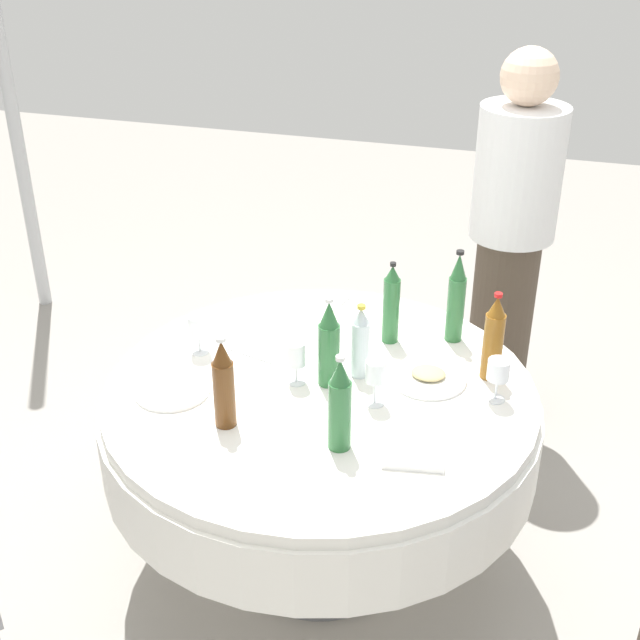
{
  "coord_description": "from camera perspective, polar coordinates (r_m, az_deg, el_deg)",
  "views": [
    {
      "loc": [
        -0.63,
        2.13,
        2.19
      ],
      "look_at": [
        0.0,
        0.0,
        0.98
      ],
      "focal_mm": 47.1,
      "sensor_mm": 36.0,
      "label": 1
    }
  ],
  "objects": [
    {
      "name": "person_rear",
      "position": [
        3.48,
        12.78,
        5.2
      ],
      "size": [
        0.34,
        0.34,
        1.61
      ],
      "rotation": [
        0.0,
        0.0,
        2.73
      ],
      "color": "#4C3F33",
      "rests_on": "ground_plane"
    },
    {
      "name": "wine_glass_mid",
      "position": [
        2.81,
        -8.27,
        -0.44
      ],
      "size": [
        0.07,
        0.07,
        0.14
      ],
      "color": "white",
      "rests_on": "dining_table"
    },
    {
      "name": "ground_plane",
      "position": [
        3.12,
        0.0,
        -15.96
      ],
      "size": [
        10.0,
        10.0,
        0.0
      ],
      "primitive_type": "plane",
      "color": "gray"
    },
    {
      "name": "tent_pole_main",
      "position": [
        4.6,
        -20.47,
        14.74
      ],
      "size": [
        0.07,
        0.07,
        2.43
      ],
      "primitive_type": "cylinder",
      "color": "#B2B5B7",
      "rests_on": "ground_plane"
    },
    {
      "name": "bottle_green_right",
      "position": [
        2.84,
        4.86,
        1.03
      ],
      "size": [
        0.06,
        0.06,
        0.3
      ],
      "color": "#2D6B38",
      "rests_on": "dining_table"
    },
    {
      "name": "bottle_green_far",
      "position": [
        2.59,
        0.61,
        -1.7
      ],
      "size": [
        0.07,
        0.07,
        0.3
      ],
      "color": "#2D6B38",
      "rests_on": "dining_table"
    },
    {
      "name": "bottle_green_mid",
      "position": [
        2.32,
        1.35,
        -5.84
      ],
      "size": [
        0.07,
        0.07,
        0.3
      ],
      "color": "#2D6B38",
      "rests_on": "dining_table"
    },
    {
      "name": "bottle_clear_outer",
      "position": [
        2.65,
        2.77,
        -1.56
      ],
      "size": [
        0.06,
        0.06,
        0.25
      ],
      "color": "silver",
      "rests_on": "dining_table"
    },
    {
      "name": "folded_napkin",
      "position": [
        2.38,
        6.39,
        -8.71
      ],
      "size": [
        0.19,
        0.19,
        0.02
      ],
      "primitive_type": "cube",
      "rotation": [
        0.0,
        0.0,
        0.16
      ],
      "color": "white",
      "rests_on": "dining_table"
    },
    {
      "name": "wine_glass_left",
      "position": [
        2.62,
        -1.64,
        -2.41
      ],
      "size": [
        0.06,
        0.06,
        0.14
      ],
      "color": "white",
      "rests_on": "dining_table"
    },
    {
      "name": "bottle_green_south",
      "position": [
        2.87,
        9.24,
        1.42
      ],
      "size": [
        0.06,
        0.06,
        0.33
      ],
      "color": "#2D6B38",
      "rests_on": "dining_table"
    },
    {
      "name": "knife_outer",
      "position": [
        2.82,
        -4.77,
        -2.39
      ],
      "size": [
        0.18,
        0.06,
        0.0
      ],
      "primitive_type": "cube",
      "rotation": [
        0.0,
        0.0,
        6.02
      ],
      "color": "silver",
      "rests_on": "dining_table"
    },
    {
      "name": "knife_south",
      "position": [
        3.12,
        1.23,
        0.99
      ],
      "size": [
        0.06,
        0.18,
        0.0
      ],
      "primitive_type": "cube",
      "rotation": [
        0.0,
        0.0,
        1.31
      ],
      "color": "silver",
      "rests_on": "dining_table"
    },
    {
      "name": "bottle_brown_left",
      "position": [
        2.42,
        -6.56,
        -4.39
      ],
      "size": [
        0.06,
        0.06,
        0.29
      ],
      "color": "#593314",
      "rests_on": "dining_table"
    },
    {
      "name": "plate_north",
      "position": [
        2.66,
        -10.01,
        -4.68
      ],
      "size": [
        0.24,
        0.24,
        0.02
      ],
      "color": "white",
      "rests_on": "dining_table"
    },
    {
      "name": "wine_glass_far",
      "position": [
        2.52,
        3.8,
        -3.67
      ],
      "size": [
        0.06,
        0.06,
        0.15
      ],
      "color": "white",
      "rests_on": "dining_table"
    },
    {
      "name": "plate_inner",
      "position": [
        2.7,
        7.36,
        -3.85
      ],
      "size": [
        0.24,
        0.24,
        0.04
      ],
      "color": "white",
      "rests_on": "dining_table"
    },
    {
      "name": "dining_table",
      "position": [
        2.74,
        0.0,
        -7.11
      ],
      "size": [
        1.39,
        1.39,
        0.74
      ],
      "color": "white",
      "rests_on": "ground_plane"
    },
    {
      "name": "wine_glass_right",
      "position": [
        2.59,
        12.02,
        -3.43
      ],
      "size": [
        0.07,
        0.07,
        0.14
      ],
      "color": "white",
      "rests_on": "dining_table"
    },
    {
      "name": "bottle_amber_rear",
      "position": [
        2.68,
        11.7,
        -1.25
      ],
      "size": [
        0.06,
        0.06,
        0.3
      ],
      "color": "#8C5619",
      "rests_on": "dining_table"
    }
  ]
}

